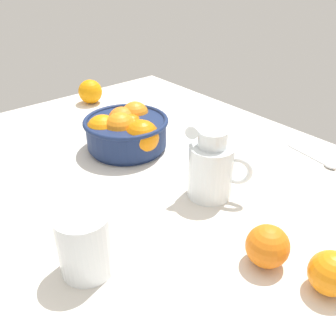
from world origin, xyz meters
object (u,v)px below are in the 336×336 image
(juice_pitcher, at_px, (211,171))
(juice_glass, at_px, (85,246))
(loose_orange_1, at_px, (330,274))
(loose_orange_0, at_px, (90,92))
(spoon, at_px, (319,160))
(loose_orange_2, at_px, (267,246))
(fruit_bowl, at_px, (126,130))

(juice_pitcher, distance_m, juice_glass, 0.32)
(juice_pitcher, distance_m, loose_orange_1, 0.31)
(loose_orange_0, xyz_separation_m, loose_orange_1, (0.96, -0.13, -0.00))
(loose_orange_0, distance_m, spoon, 0.77)
(loose_orange_0, bearing_deg, spoon, 17.67)
(loose_orange_1, xyz_separation_m, loose_orange_2, (-0.10, -0.02, 0.00))
(loose_orange_2, bearing_deg, juice_glass, -127.42)
(juice_pitcher, bearing_deg, juice_glass, -85.89)
(juice_pitcher, height_order, loose_orange_1, juice_pitcher)
(juice_pitcher, bearing_deg, loose_orange_0, 172.78)
(loose_orange_0, bearing_deg, fruit_bowl, -15.40)
(loose_orange_2, distance_m, spoon, 0.41)
(juice_glass, relative_size, spoon, 0.74)
(loose_orange_0, height_order, spoon, loose_orange_0)
(juice_pitcher, xyz_separation_m, loose_orange_1, (0.31, -0.05, -0.02))
(fruit_bowl, distance_m, spoon, 0.50)
(loose_orange_1, distance_m, spoon, 0.43)
(loose_orange_1, distance_m, loose_orange_2, 0.10)
(loose_orange_0, height_order, loose_orange_1, loose_orange_0)
(fruit_bowl, height_order, spoon, fruit_bowl)
(juice_glass, distance_m, loose_orange_2, 0.30)
(juice_pitcher, distance_m, loose_orange_2, 0.22)
(fruit_bowl, distance_m, juice_glass, 0.43)
(fruit_bowl, xyz_separation_m, loose_orange_2, (0.50, -0.06, -0.02))
(fruit_bowl, bearing_deg, loose_orange_0, 164.60)
(loose_orange_0, relative_size, loose_orange_1, 1.12)
(spoon, bearing_deg, loose_orange_1, -57.72)
(loose_orange_0, distance_m, loose_orange_2, 0.87)
(loose_orange_0, bearing_deg, loose_orange_1, -7.91)
(fruit_bowl, relative_size, juice_pitcher, 1.37)
(loose_orange_1, bearing_deg, juice_glass, -137.11)
(loose_orange_2, bearing_deg, loose_orange_1, 13.16)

